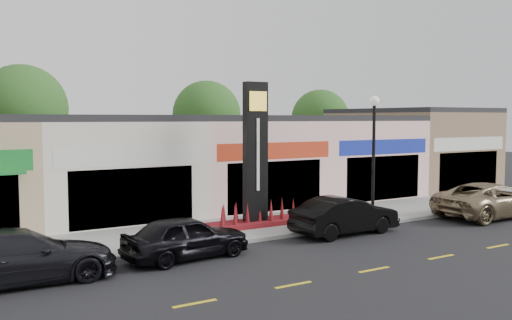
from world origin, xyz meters
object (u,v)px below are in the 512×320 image
object	(u,v)px
car_dark_sedan	(19,257)
lamp_east_near	(374,145)
pylon_sign	(255,175)
car_gold_suv	(491,200)
car_black_sedan	(186,237)
car_black_conv	(345,216)

from	to	relation	value
car_dark_sedan	lamp_east_near	bearing A→B (deg)	-83.66
pylon_sign	car_gold_suv	size ratio (longest dim) A/B	1.02
car_dark_sedan	car_black_sedan	distance (m)	5.11
car_black_sedan	car_gold_suv	size ratio (longest dim) A/B	0.73
car_black_conv	car_black_sedan	bearing A→B (deg)	89.84
lamp_east_near	car_dark_sedan	xyz separation A→B (m)	(-14.56, -1.47, -2.70)
pylon_sign	car_black_conv	xyz separation A→B (m)	(2.55, -2.76, -1.51)
lamp_east_near	car_black_sedan	distance (m)	9.94
pylon_sign	car_gold_suv	xyz separation A→B (m)	(10.92, -3.31, -1.46)
lamp_east_near	car_gold_suv	xyz separation A→B (m)	(5.92, -1.61, -2.66)
car_black_conv	car_dark_sedan	bearing A→B (deg)	89.29
car_black_sedan	car_gold_suv	xyz separation A→B (m)	(15.38, -0.25, 0.09)
lamp_east_near	car_black_sedan	world-z (taller)	lamp_east_near
car_black_conv	car_gold_suv	size ratio (longest dim) A/B	0.79
car_dark_sedan	car_black_conv	world-z (taller)	car_dark_sedan
lamp_east_near	car_black_conv	xyz separation A→B (m)	(-2.45, -1.07, -2.72)
lamp_east_near	pylon_sign	xyz separation A→B (m)	(-5.00, 1.70, -1.20)
car_gold_suv	pylon_sign	bearing A→B (deg)	73.59
pylon_sign	car_black_conv	size ratio (longest dim) A/B	1.30
car_dark_sedan	car_black_sedan	bearing A→B (deg)	-88.26
lamp_east_near	car_gold_suv	distance (m)	6.69
car_gold_suv	car_black_sedan	bearing A→B (deg)	89.53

